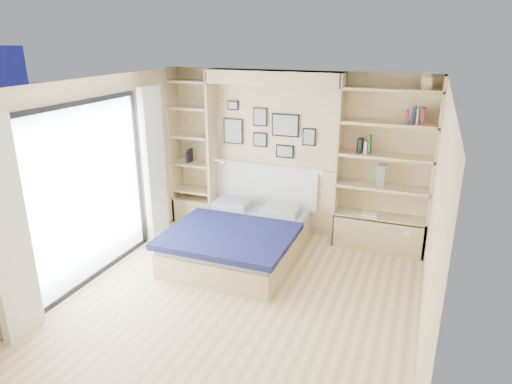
% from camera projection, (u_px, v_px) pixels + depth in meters
% --- Properties ---
extents(ground, '(4.50, 4.50, 0.00)m').
position_uv_depth(ground, '(238.00, 304.00, 5.33)').
color(ground, '#E1C688').
rests_on(ground, ground).
extents(room_shell, '(4.50, 4.50, 4.50)m').
position_uv_depth(room_shell, '(254.00, 176.00, 6.45)').
color(room_shell, beige).
rests_on(room_shell, ground).
extents(bed, '(1.66, 2.14, 1.07)m').
position_uv_depth(bed, '(239.00, 239.00, 6.39)').
color(bed, tan).
rests_on(bed, ground).
extents(photo_gallery, '(1.48, 0.02, 0.82)m').
position_uv_depth(photo_gallery, '(266.00, 130.00, 6.92)').
color(photo_gallery, black).
rests_on(photo_gallery, ground).
extents(reading_lamps, '(1.92, 0.12, 0.15)m').
position_uv_depth(reading_lamps, '(271.00, 167.00, 6.84)').
color(reading_lamps, silver).
rests_on(reading_lamps, ground).
extents(shelf_decor, '(3.60, 0.23, 2.03)m').
position_uv_depth(shelf_decor, '(380.00, 133.00, 6.18)').
color(shelf_decor, '#A51E1E').
rests_on(shelf_decor, ground).
extents(deck, '(3.20, 4.00, 0.05)m').
position_uv_depth(deck, '(7.00, 254.00, 6.54)').
color(deck, '#726654').
rests_on(deck, ground).
extents(deck_chair, '(0.79, 1.02, 0.90)m').
position_uv_depth(deck_chair, '(15.00, 216.00, 6.77)').
color(deck_chair, tan).
rests_on(deck_chair, ground).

